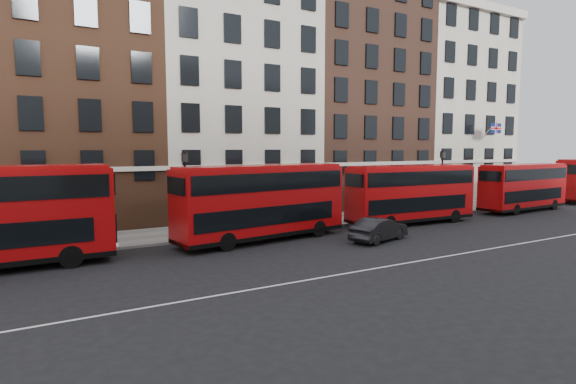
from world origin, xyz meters
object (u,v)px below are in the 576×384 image
bus_c (411,193)px  bus_d (523,186)px  traffic_light (508,181)px  car_front (379,229)px  bus_b (262,200)px

bus_c → bus_d: 13.44m
traffic_light → car_front: bearing=-164.4°
bus_b → bus_d: 25.60m
bus_b → traffic_light: 26.85m
bus_c → traffic_light: 14.77m
bus_b → traffic_light: (26.76, 2.24, 0.01)m
car_front → bus_b: bearing=43.4°
bus_c → car_front: (-6.07, -3.54, -1.60)m
bus_c → car_front: 7.21m
bus_c → bus_d: bus_c is taller
bus_c → traffic_light: size_ratio=3.16×
car_front → bus_d: bearing=-96.1°
bus_d → car_front: (-19.51, -3.54, -1.52)m
bus_d → car_front: 19.88m
car_front → traffic_light: size_ratio=1.31×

